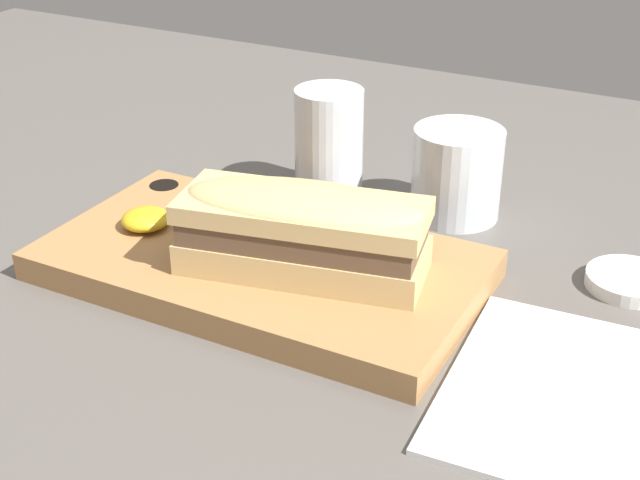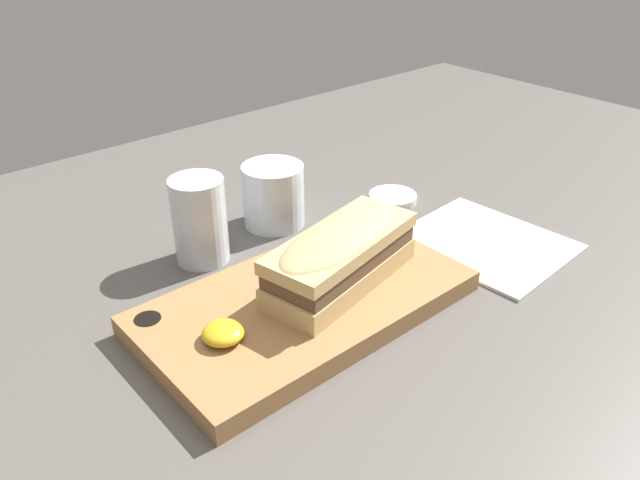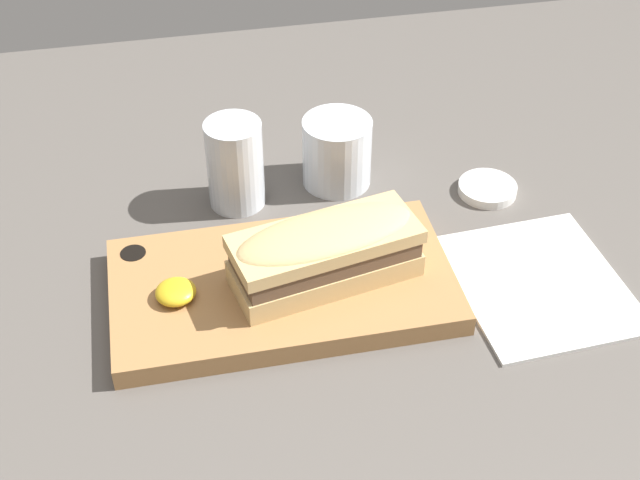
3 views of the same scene
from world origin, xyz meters
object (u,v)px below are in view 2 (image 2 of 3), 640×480
Objects in this scene: wine_glass at (274,198)px; napkin at (485,243)px; water_glass at (200,226)px; serving_board at (305,303)px; sandwich at (340,253)px; condiment_dish at (393,198)px.

napkin is at bearing -52.90° from wine_glass.
water_glass reaches higher than wine_glass.
serving_board is 6.38cm from sandwich.
water_glass is 34.99cm from napkin.
sandwich is at bearing 171.46° from napkin.
napkin is at bearing -90.51° from condiment_dish.
sandwich is 2.88× the size of condiment_dish.
condiment_dish is at bearing -8.35° from water_glass.
wine_glass is at bearing 61.71° from serving_board.
sandwich reaches higher than serving_board.
water_glass reaches higher than sandwich.
sandwich is at bearing -8.88° from serving_board.
sandwich is (4.26, -0.67, 4.69)cm from serving_board.
condiment_dish is (26.12, 11.98, -0.59)cm from serving_board.
wine_glass is 17.80cm from condiment_dish.
napkin is 2.95× the size of condiment_dish.
wine_glass is 0.41× the size of napkin.
water_glass reaches higher than serving_board.
wine_glass reaches higher than napkin.
water_glass is at bearing -172.30° from wine_glass.
water_glass is at bearing 111.44° from sandwich.
sandwich is at bearing -149.94° from condiment_dish.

